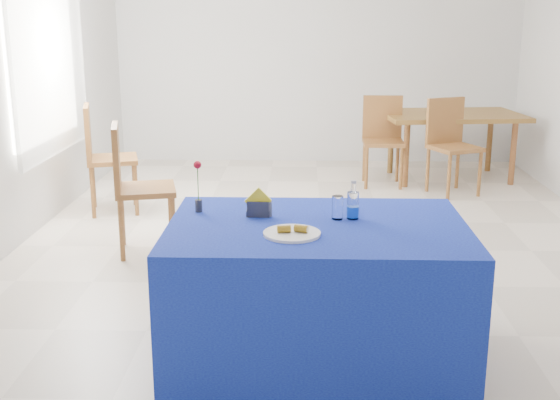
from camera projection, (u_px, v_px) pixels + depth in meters
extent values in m
plane|color=beige|center=(324.00, 249.00, 5.68)|extent=(7.00, 7.00, 0.00)
plane|color=silver|center=(318.00, 50.00, 8.70)|extent=(5.00, 0.00, 5.00)
plane|color=silver|center=(368.00, 182.00, 1.94)|extent=(5.00, 0.00, 5.00)
plane|color=silver|center=(2.00, 73.00, 5.40)|extent=(0.00, 7.00, 7.00)
cube|color=white|center=(42.00, 48.00, 6.13)|extent=(0.04, 1.50, 1.60)
cube|color=white|center=(49.00, 48.00, 6.13)|extent=(0.04, 1.75, 1.85)
cylinder|color=white|center=(292.00, 233.00, 3.56)|extent=(0.29, 0.29, 0.01)
cylinder|color=white|center=(337.00, 208.00, 3.82)|extent=(0.06, 0.06, 0.13)
cylinder|color=gray|center=(262.00, 209.00, 3.88)|extent=(0.03, 0.03, 0.08)
cylinder|color=slate|center=(269.00, 209.00, 3.87)|extent=(0.03, 0.03, 0.08)
cube|color=#101994|center=(317.00, 290.00, 3.84)|extent=(1.60, 1.10, 0.76)
cylinder|color=silver|center=(353.00, 205.00, 3.82)|extent=(0.06, 0.06, 0.15)
cylinder|color=blue|center=(353.00, 212.00, 3.83)|extent=(0.07, 0.07, 0.06)
cylinder|color=white|center=(353.00, 188.00, 3.80)|extent=(0.03, 0.03, 0.05)
cylinder|color=silver|center=(354.00, 182.00, 3.79)|extent=(0.03, 0.03, 0.01)
cube|color=#353539|center=(258.00, 213.00, 3.88)|extent=(0.13, 0.06, 0.03)
cube|color=#343439|center=(258.00, 210.00, 3.85)|extent=(0.12, 0.01, 0.09)
cube|color=#3A3A3F|center=(259.00, 207.00, 3.90)|extent=(0.12, 0.01, 0.09)
cube|color=yellow|center=(258.00, 201.00, 3.86)|extent=(0.15, 0.02, 0.15)
cylinder|color=#292A2F|center=(199.00, 206.00, 3.97)|extent=(0.04, 0.04, 0.07)
cylinder|color=#1A5E17|center=(198.00, 186.00, 3.94)|extent=(0.01, 0.01, 0.22)
sphere|color=#B60C20|center=(197.00, 165.00, 3.91)|extent=(0.04, 0.04, 0.04)
cube|color=brown|center=(452.00, 115.00, 7.90)|extent=(1.63, 1.15, 0.05)
cylinder|color=#905F29|center=(406.00, 155.00, 7.61)|extent=(0.07, 0.07, 0.71)
cylinder|color=brown|center=(513.00, 153.00, 7.71)|extent=(0.07, 0.07, 0.71)
cylinder|color=brown|center=(391.00, 143.00, 8.29)|extent=(0.07, 0.07, 0.71)
cylinder|color=brown|center=(489.00, 142.00, 8.39)|extent=(0.07, 0.07, 0.71)
cylinder|color=#975E2C|center=(366.00, 168.00, 7.55)|extent=(0.04, 0.04, 0.46)
cylinder|color=#975E2C|center=(401.00, 168.00, 7.53)|extent=(0.04, 0.04, 0.46)
cylinder|color=#975E2C|center=(364.00, 161.00, 7.90)|extent=(0.04, 0.04, 0.46)
cylinder|color=#975E2C|center=(397.00, 161.00, 7.88)|extent=(0.04, 0.04, 0.46)
cube|color=#975E2C|center=(383.00, 142.00, 7.65)|extent=(0.44, 0.44, 0.04)
cube|color=#975E2C|center=(382.00, 117.00, 7.77)|extent=(0.43, 0.05, 0.47)
cylinder|color=#975E2C|center=(449.00, 177.00, 7.10)|extent=(0.04, 0.04, 0.47)
cylinder|color=#975E2C|center=(480.00, 174.00, 7.24)|extent=(0.04, 0.04, 0.47)
cylinder|color=#975E2C|center=(428.00, 170.00, 7.44)|extent=(0.04, 0.04, 0.47)
cylinder|color=#975E2C|center=(457.00, 167.00, 7.58)|extent=(0.04, 0.04, 0.47)
cube|color=#975E2C|center=(455.00, 148.00, 7.28)|extent=(0.59, 0.59, 0.04)
cube|color=#975E2C|center=(445.00, 121.00, 7.39)|extent=(0.42, 0.22, 0.49)
cylinder|color=#975E2C|center=(173.00, 227.00, 5.42)|extent=(0.04, 0.04, 0.49)
cylinder|color=#975E2C|center=(171.00, 214.00, 5.79)|extent=(0.04, 0.04, 0.49)
cylinder|color=#975E2C|center=(121.00, 230.00, 5.34)|extent=(0.04, 0.04, 0.49)
cylinder|color=#975E2C|center=(122.00, 216.00, 5.72)|extent=(0.04, 0.04, 0.49)
cube|color=#975E2C|center=(145.00, 190.00, 5.50)|extent=(0.55, 0.55, 0.04)
cube|color=#975E2C|center=(116.00, 157.00, 5.39)|extent=(0.15, 0.46, 0.50)
cylinder|color=#975E2C|center=(136.00, 190.00, 6.56)|extent=(0.04, 0.04, 0.49)
cylinder|color=#975E2C|center=(134.00, 181.00, 6.93)|extent=(0.04, 0.04, 0.49)
cylinder|color=#975E2C|center=(93.00, 193.00, 6.47)|extent=(0.04, 0.04, 0.49)
cylinder|color=#975E2C|center=(93.00, 183.00, 6.84)|extent=(0.04, 0.04, 0.49)
cube|color=#975E2C|center=(112.00, 159.00, 6.63)|extent=(0.56, 0.56, 0.04)
cube|color=#975E2C|center=(88.00, 132.00, 6.51)|extent=(0.16, 0.45, 0.50)
cylinder|color=gold|center=(284.00, 229.00, 3.55)|extent=(0.07, 0.05, 0.04)
cylinder|color=beige|center=(291.00, 229.00, 3.55)|extent=(0.01, 0.03, 0.03)
cylinder|color=gold|center=(301.00, 229.00, 3.55)|extent=(0.08, 0.06, 0.04)
cylinder|color=beige|center=(307.00, 229.00, 3.54)|extent=(0.01, 0.03, 0.03)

